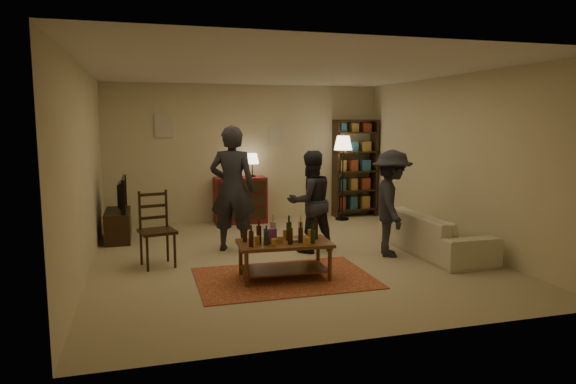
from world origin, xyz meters
name	(u,v)px	position (x,y,z in m)	size (l,w,h in m)	color
floor	(288,256)	(0.00, 0.00, 0.00)	(6.00, 6.00, 0.00)	#C6B793
room_shell	(214,130)	(-0.65, 2.98, 1.81)	(6.00, 6.00, 6.00)	beige
rug	(284,278)	(-0.34, -1.02, 0.01)	(2.20, 1.50, 0.01)	maroon
coffee_table	(284,246)	(-0.35, -1.02, 0.42)	(1.19, 0.69, 0.82)	brown
dining_chair	(156,226)	(-1.87, 0.05, 0.56)	(0.54, 0.54, 1.05)	black
tv_stand	(118,217)	(-2.44, 1.80, 0.38)	(0.40, 1.00, 1.06)	black
dresser	(241,199)	(-0.19, 2.71, 0.48)	(1.00, 0.50, 1.36)	maroon
bookshelf	(355,167)	(2.25, 2.78, 1.03)	(0.90, 0.34, 2.02)	black
floor_lamp	(343,149)	(1.85, 2.46, 1.44)	(0.36, 0.36, 1.70)	black
sofa	(435,233)	(2.20, -0.40, 0.30)	(2.08, 0.81, 0.61)	beige
person_left	(233,189)	(-0.71, 0.58, 0.96)	(0.70, 0.46, 1.92)	#25252D
person_right	(310,202)	(0.41, 0.20, 0.77)	(0.75, 0.59, 1.55)	#26262E
person_by_sofa	(391,203)	(1.48, -0.36, 0.78)	(1.01, 0.58, 1.57)	#24242C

